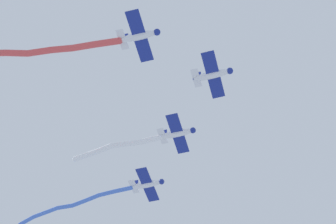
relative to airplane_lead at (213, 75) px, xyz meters
name	(u,v)px	position (x,y,z in m)	size (l,w,h in m)	color
airplane_lead	(213,75)	(0.00, 0.00, 0.00)	(5.86, 7.84, 1.96)	silver
airplane_left_wing	(177,133)	(6.92, -9.40, 0.00)	(5.85, 7.83, 1.96)	silver
smoke_trail_left_wing	(114,147)	(17.41, -10.90, 0.91)	(15.95, 4.34, 3.08)	white
airplane_right_wing	(139,36)	(8.62, 7.87, 0.30)	(5.82, 7.81, 1.96)	silver
smoke_trail_right_wing	(6,51)	(27.88, 8.44, 2.17)	(33.78, 3.40, 4.57)	#DB4C4C
airplane_slot	(147,184)	(13.85, -18.80, -0.30)	(5.86, 7.84, 1.96)	silver
smoke_trail_slot	(72,205)	(27.57, -20.80, -0.46)	(22.29, 5.63, 1.44)	#4C75DB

